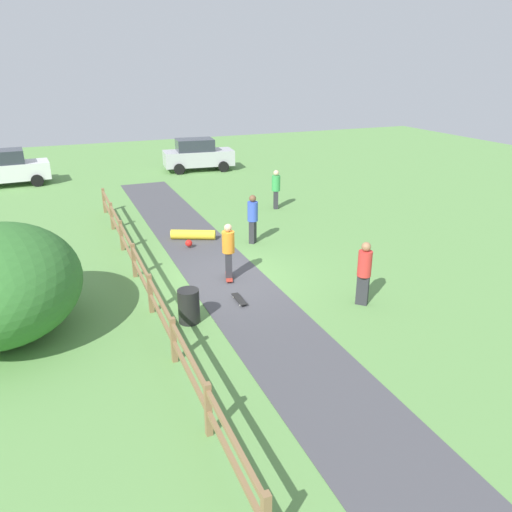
{
  "coord_description": "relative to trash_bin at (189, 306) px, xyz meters",
  "views": [
    {
      "loc": [
        -4.6,
        -13.49,
        6.33
      ],
      "look_at": [
        0.61,
        -0.89,
        1.0
      ],
      "focal_mm": 35.12,
      "sensor_mm": 36.0,
      "label": 1
    }
  ],
  "objects": [
    {
      "name": "parked_car_white",
      "position": [
        -5.0,
        18.52,
        0.51
      ],
      "size": [
        4.29,
        2.19,
        1.92
      ],
      "color": "silver",
      "rests_on": "ground_plane"
    },
    {
      "name": "trash_bin",
      "position": [
        0.0,
        0.0,
        0.0
      ],
      "size": [
        0.56,
        0.56,
        0.9
      ],
      "primitive_type": "cylinder",
      "color": "black",
      "rests_on": "ground_plane"
    },
    {
      "name": "bystander_blue",
      "position": [
        3.8,
        4.99,
        0.56
      ],
      "size": [
        0.54,
        0.54,
        1.82
      ],
      "color": "#2D2D33",
      "rests_on": "ground_plane"
    },
    {
      "name": "parked_car_silver",
      "position": [
        5.66,
        18.53,
        0.51
      ],
      "size": [
        4.35,
        2.33,
        1.92
      ],
      "color": "#B7B7BC",
      "rests_on": "ground_plane"
    },
    {
      "name": "skater_riding",
      "position": [
        1.86,
        2.16,
        0.56
      ],
      "size": [
        0.47,
        0.82,
        1.78
      ],
      "color": "#B23326",
      "rests_on": "asphalt_path"
    },
    {
      "name": "bystander_red",
      "position": [
        4.71,
        -0.85,
        0.57
      ],
      "size": [
        0.54,
        0.54,
        1.83
      ],
      "color": "#2D2D33",
      "rests_on": "ground_plane"
    },
    {
      "name": "skater_fallen",
      "position": [
        1.81,
        6.1,
        -0.25
      ],
      "size": [
        1.67,
        1.51,
        0.36
      ],
      "color": "yellow",
      "rests_on": "asphalt_path"
    },
    {
      "name": "bystander_green",
      "position": [
        6.53,
        8.89,
        0.53
      ],
      "size": [
        0.49,
        0.49,
        1.77
      ],
      "color": "#2D2D33",
      "rests_on": "ground_plane"
    },
    {
      "name": "asphalt_path",
      "position": [
        1.8,
        2.19,
        -0.44
      ],
      "size": [
        2.4,
        28.0,
        0.02
      ],
      "primitive_type": "cube",
      "color": "#47474C",
      "rests_on": "ground_plane"
    },
    {
      "name": "wooden_fence",
      "position": [
        -0.8,
        2.19,
        0.22
      ],
      "size": [
        0.12,
        18.12,
        1.1
      ],
      "color": "olive",
      "rests_on": "ground_plane"
    },
    {
      "name": "skateboard_loose",
      "position": [
        1.6,
        0.56,
        -0.36
      ],
      "size": [
        0.21,
        0.8,
        0.08
      ],
      "color": "black",
      "rests_on": "asphalt_path"
    },
    {
      "name": "ground_plane",
      "position": [
        1.8,
        2.19,
        -0.45
      ],
      "size": [
        60.0,
        60.0,
        0.0
      ],
      "primitive_type": "plane",
      "color": "#60934C"
    }
  ]
}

